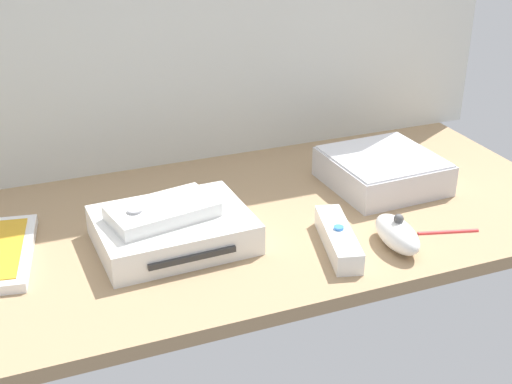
{
  "coord_description": "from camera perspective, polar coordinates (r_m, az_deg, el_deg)",
  "views": [
    {
      "loc": [
        -34.65,
        -87.02,
        49.44
      ],
      "look_at": [
        0.0,
        0.0,
        4.0
      ],
      "focal_mm": 48.98,
      "sensor_mm": 36.0,
      "label": 1
    }
  ],
  "objects": [
    {
      "name": "ground_plane",
      "position": [
        1.06,
        0.0,
        -2.42
      ],
      "size": [
        100.0,
        48.0,
        2.0
      ],
      "primitive_type": "cube",
      "color": "#9E7F5B",
      "rests_on": "ground"
    },
    {
      "name": "game_console",
      "position": [
        0.98,
        -6.77,
        -3.09
      ],
      "size": [
        21.6,
        17.13,
        4.4
      ],
      "rotation": [
        0.0,
        0.0,
        0.04
      ],
      "color": "white",
      "rests_on": "ground_plane"
    },
    {
      "name": "mini_computer",
      "position": [
        1.17,
        10.27,
        1.76
      ],
      "size": [
        17.65,
        17.65,
        5.3
      ],
      "rotation": [
        0.0,
        0.0,
        0.04
      ],
      "color": "silver",
      "rests_on": "ground_plane"
    },
    {
      "name": "remote_wand",
      "position": [
        0.97,
        6.72,
        -3.79
      ],
      "size": [
        7.21,
        15.23,
        3.4
      ],
      "rotation": [
        0.0,
        0.0,
        -0.25
      ],
      "color": "white",
      "rests_on": "ground_plane"
    },
    {
      "name": "remote_nunchuk",
      "position": [
        0.99,
        11.45,
        -3.38
      ],
      "size": [
        5.04,
        10.27,
        5.1
      ],
      "rotation": [
        0.0,
        0.0,
        -0.07
      ],
      "color": "white",
      "rests_on": "ground_plane"
    },
    {
      "name": "remote_classic_pad",
      "position": [
        0.96,
        -7.67,
        -1.56
      ],
      "size": [
        15.64,
        10.54,
        2.4
      ],
      "rotation": [
        0.0,
        0.0,
        0.19
      ],
      "color": "white",
      "rests_on": "game_console"
    },
    {
      "name": "stylus_pen",
      "position": [
        1.05,
        15.43,
        -3.05
      ],
      "size": [
        8.86,
        3.08,
        0.7
      ],
      "primitive_type": "cylinder",
      "rotation": [
        0.0,
        1.57,
        2.87
      ],
      "color": "red",
      "rests_on": "ground_plane"
    }
  ]
}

